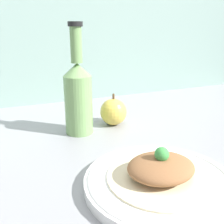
{
  "coord_description": "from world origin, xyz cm",
  "views": [
    {
      "loc": [
        -18.27,
        -47.55,
        28.6
      ],
      "look_at": [
        3.25,
        3.32,
        10.38
      ],
      "focal_mm": 42.0,
      "sensor_mm": 36.0,
      "label": 1
    }
  ],
  "objects_px": {
    "plate": "(160,182)",
    "cider_bottle": "(79,94)",
    "plated_food": "(161,169)",
    "apple": "(113,112)"
  },
  "relations": [
    {
      "from": "plated_food",
      "to": "cider_bottle",
      "type": "distance_m",
      "value": 0.33
    },
    {
      "from": "plate",
      "to": "cider_bottle",
      "type": "xyz_separation_m",
      "value": [
        -0.06,
        0.32,
        0.1
      ]
    },
    {
      "from": "plate",
      "to": "cider_bottle",
      "type": "bearing_deg",
      "value": 100.68
    },
    {
      "from": "plated_food",
      "to": "apple",
      "type": "xyz_separation_m",
      "value": [
        0.05,
        0.33,
        0.0
      ]
    },
    {
      "from": "plate",
      "to": "apple",
      "type": "xyz_separation_m",
      "value": [
        0.05,
        0.33,
        0.03
      ]
    },
    {
      "from": "plated_food",
      "to": "apple",
      "type": "bearing_deg",
      "value": 81.5
    },
    {
      "from": "plate",
      "to": "cider_bottle",
      "type": "relative_size",
      "value": 0.95
    },
    {
      "from": "cider_bottle",
      "to": "plated_food",
      "type": "bearing_deg",
      "value": -79.32
    },
    {
      "from": "cider_bottle",
      "to": "plate",
      "type": "bearing_deg",
      "value": -79.32
    },
    {
      "from": "plate",
      "to": "cider_bottle",
      "type": "distance_m",
      "value": 0.34
    }
  ]
}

